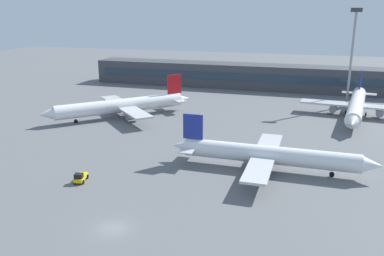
{
  "coord_description": "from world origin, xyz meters",
  "views": [
    {
      "loc": [
        24.83,
        -43.52,
        28.58
      ],
      "look_at": [
        -1.11,
        40.0,
        3.0
      ],
      "focal_mm": 37.68,
      "sensor_mm": 36.0,
      "label": 1
    }
  ],
  "objects_px": {
    "airplane_near": "(270,155)",
    "airplane_far": "(356,105)",
    "baggage_tug_yellow": "(80,177)",
    "floodlight_tower_west": "(352,52)",
    "airplane_mid": "(120,106)"
  },
  "relations": [
    {
      "from": "airplane_near",
      "to": "airplane_far",
      "type": "height_order",
      "value": "airplane_far"
    },
    {
      "from": "airplane_far",
      "to": "baggage_tug_yellow",
      "type": "relative_size",
      "value": 11.4
    },
    {
      "from": "baggage_tug_yellow",
      "to": "floodlight_tower_west",
      "type": "bearing_deg",
      "value": 57.68
    },
    {
      "from": "airplane_near",
      "to": "floodlight_tower_west",
      "type": "relative_size",
      "value": 1.31
    },
    {
      "from": "baggage_tug_yellow",
      "to": "airplane_far",
      "type": "bearing_deg",
      "value": 51.44
    },
    {
      "from": "airplane_far",
      "to": "baggage_tug_yellow",
      "type": "bearing_deg",
      "value": -128.56
    },
    {
      "from": "airplane_mid",
      "to": "baggage_tug_yellow",
      "type": "distance_m",
      "value": 43.82
    },
    {
      "from": "airplane_near",
      "to": "baggage_tug_yellow",
      "type": "bearing_deg",
      "value": -153.76
    },
    {
      "from": "airplane_near",
      "to": "airplane_far",
      "type": "relative_size",
      "value": 0.88
    },
    {
      "from": "baggage_tug_yellow",
      "to": "airplane_near",
      "type": "bearing_deg",
      "value": 26.24
    },
    {
      "from": "airplane_far",
      "to": "airplane_mid",
      "type": "bearing_deg",
      "value": -162.44
    },
    {
      "from": "airplane_mid",
      "to": "floodlight_tower_west",
      "type": "relative_size",
      "value": 1.14
    },
    {
      "from": "airplane_far",
      "to": "floodlight_tower_west",
      "type": "xyz_separation_m",
      "value": [
        -1.67,
        13.31,
        13.43
      ]
    },
    {
      "from": "airplane_mid",
      "to": "airplane_far",
      "type": "bearing_deg",
      "value": 17.56
    },
    {
      "from": "airplane_far",
      "to": "floodlight_tower_west",
      "type": "height_order",
      "value": "floodlight_tower_west"
    }
  ]
}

